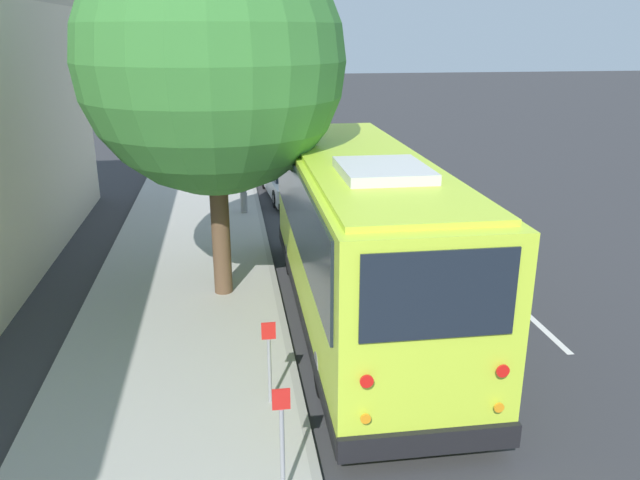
% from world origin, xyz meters
% --- Properties ---
extents(ground_plane, '(160.00, 160.00, 0.00)m').
position_xyz_m(ground_plane, '(0.00, 0.00, 0.00)').
color(ground_plane, '#333335').
extents(sidewalk_slab, '(80.00, 4.13, 0.15)m').
position_xyz_m(sidewalk_slab, '(0.00, 3.65, 0.07)').
color(sidewalk_slab, '#A3A099').
rests_on(sidewalk_slab, ground).
extents(curb_strip, '(80.00, 0.14, 0.15)m').
position_xyz_m(curb_strip, '(0.00, 1.51, 0.07)').
color(curb_strip, gray).
rests_on(curb_strip, ground).
extents(shuttle_bus, '(9.81, 2.77, 3.63)m').
position_xyz_m(shuttle_bus, '(0.52, -0.09, 1.96)').
color(shuttle_bus, '#BCDB38').
rests_on(shuttle_bus, ground).
extents(parked_sedan_white, '(4.75, 2.00, 1.28)m').
position_xyz_m(parked_sedan_white, '(10.96, 0.21, 0.59)').
color(parked_sedan_white, silver).
rests_on(parked_sedan_white, ground).
extents(parked_sedan_tan, '(4.38, 1.81, 1.26)m').
position_xyz_m(parked_sedan_tan, '(17.87, 0.53, 0.58)').
color(parked_sedan_tan, tan).
rests_on(parked_sedan_tan, ground).
extents(parked_sedan_blue, '(4.56, 1.73, 1.30)m').
position_xyz_m(parked_sedan_blue, '(25.05, 0.45, 0.60)').
color(parked_sedan_blue, navy).
rests_on(parked_sedan_blue, ground).
extents(parked_sedan_maroon, '(4.67, 1.90, 1.29)m').
position_xyz_m(parked_sedan_maroon, '(31.09, 0.22, 0.60)').
color(parked_sedan_maroon, maroon).
rests_on(parked_sedan_maroon, ground).
extents(parked_sedan_black, '(4.65, 2.03, 1.26)m').
position_xyz_m(parked_sedan_black, '(38.48, 0.53, 0.58)').
color(parked_sedan_black, black).
rests_on(parked_sedan_black, ground).
extents(street_tree, '(5.43, 5.43, 8.56)m').
position_xyz_m(street_tree, '(2.23, 2.70, 5.56)').
color(street_tree, brown).
rests_on(street_tree, sidewalk_slab).
extents(sign_post_near, '(0.06, 0.22, 1.57)m').
position_xyz_m(sign_post_near, '(-4.67, 1.98, 0.96)').
color(sign_post_near, gray).
rests_on(sign_post_near, sidewalk_slab).
extents(sign_post_far, '(0.06, 0.22, 1.39)m').
position_xyz_m(sign_post_far, '(-2.50, 1.98, 0.87)').
color(sign_post_far, gray).
rests_on(sign_post_far, sidewalk_slab).
extents(fire_hydrant, '(0.22, 0.22, 0.81)m').
position_xyz_m(fire_hydrant, '(8.55, 2.01, 0.55)').
color(fire_hydrant, '#99999E').
rests_on(fire_hydrant, sidewalk_slab).
extents(lane_stripe_mid, '(2.40, 0.14, 0.01)m').
position_xyz_m(lane_stripe_mid, '(-0.35, -3.71, 0.00)').
color(lane_stripe_mid, silver).
rests_on(lane_stripe_mid, ground).
extents(lane_stripe_ahead, '(2.40, 0.14, 0.01)m').
position_xyz_m(lane_stripe_ahead, '(5.65, -3.71, 0.00)').
color(lane_stripe_ahead, silver).
rests_on(lane_stripe_ahead, ground).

